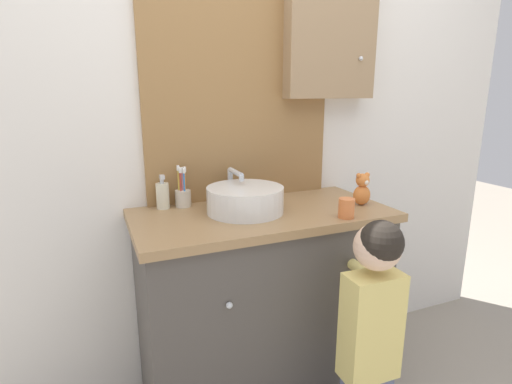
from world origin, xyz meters
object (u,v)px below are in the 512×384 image
Objects in this scene: drinking_cup at (346,208)px; teddy_bear at (362,190)px; soap_dispenser at (163,195)px; sink_basin at (245,199)px; toothbrush_holder at (183,196)px; child_figure at (371,326)px.

teddy_bear is at bearing 36.98° from drinking_cup.
soap_dispenser is 1.02× the size of teddy_bear.
sink_basin reaches higher than teddy_bear.
drinking_cup is (-0.17, -0.13, -0.03)m from teddy_bear.
teddy_bear is (0.51, -0.10, 0.01)m from sink_basin.
sink_basin is 2.53× the size of soap_dispenser.
toothbrush_holder is 2.31× the size of drinking_cup.
sink_basin is 0.28m from toothbrush_holder.
toothbrush_holder is 0.09m from soap_dispenser.
sink_basin is 0.52m from teddy_bear.
sink_basin is at bearing 145.96° from drinking_cup.
toothbrush_holder reaches higher than drinking_cup.
sink_basin reaches higher than child_figure.
toothbrush_holder is 1.25× the size of teddy_bear.
toothbrush_holder is at bearing 143.85° from drinking_cup.
teddy_bear is (0.82, -0.28, 0.01)m from soap_dispenser.
child_figure is at bearing -120.61° from teddy_bear.
teddy_bear is at bearing -11.08° from sink_basin.
soap_dispenser is (-0.31, 0.18, 0.00)m from sink_basin.
toothbrush_holder is (-0.22, 0.18, -0.01)m from sink_basin.
teddy_bear is at bearing 59.39° from child_figure.
toothbrush_holder is at bearing 126.41° from child_figure.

